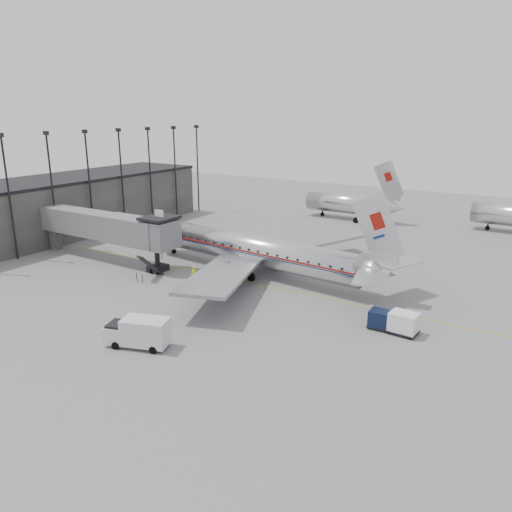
{
  "coord_description": "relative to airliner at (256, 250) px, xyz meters",
  "views": [
    {
      "loc": [
        29.25,
        -36.43,
        17.8
      ],
      "look_at": [
        2.74,
        5.62,
        3.2
      ],
      "focal_mm": 35.0,
      "sensor_mm": 36.0,
      "label": 1
    }
  ],
  "objects": [
    {
      "name": "ground",
      "position": [
        -0.68,
        -8.94,
        -2.7
      ],
      "size": [
        160.0,
        160.0,
        0.0
      ],
      "primitive_type": "plane",
      "color": "slate",
      "rests_on": "ground"
    },
    {
      "name": "terminal",
      "position": [
        -34.68,
        1.06,
        1.3
      ],
      "size": [
        12.0,
        46.0,
        8.0
      ],
      "primitive_type": "cube",
      "color": "#3B3936",
      "rests_on": "ground"
    },
    {
      "name": "apron_line",
      "position": [
        2.32,
        -2.94,
        -2.7
      ],
      "size": [
        60.0,
        0.15,
        0.01
      ],
      "primitive_type": "cube",
      "rotation": [
        0.0,
        0.0,
        1.57
      ],
      "color": "gold",
      "rests_on": "ground"
    },
    {
      "name": "jet_bridge",
      "position": [
        -17.34,
        -5.27,
        1.48
      ],
      "size": [
        21.0,
        6.2,
        7.1
      ],
      "color": "slate",
      "rests_on": "ground"
    },
    {
      "name": "floodlight_masts",
      "position": [
        -28.18,
        4.06,
        5.66
      ],
      "size": [
        0.9,
        42.25,
        15.25
      ],
      "color": "black",
      "rests_on": "ground"
    },
    {
      "name": "distant_aircraft_near",
      "position": [
        -2.47,
        33.06,
        0.03
      ],
      "size": [
        16.39,
        3.2,
        10.26
      ],
      "color": "silver",
      "rests_on": "ground"
    },
    {
      "name": "airliner",
      "position": [
        0.0,
        0.0,
        0.0
      ],
      "size": [
        33.98,
        31.38,
        10.75
      ],
      "rotation": [
        0.0,
        0.0,
        -0.09
      ],
      "color": "silver",
      "rests_on": "ground"
    },
    {
      "name": "service_van",
      "position": [
        1.89,
        -20.25,
        -1.47
      ],
      "size": [
        5.36,
        3.41,
        2.36
      ],
      "rotation": [
        0.0,
        0.0,
        0.32
      ],
      "color": "silver",
      "rests_on": "ground"
    },
    {
      "name": "baggage_cart_navy",
      "position": [
        16.81,
        -6.94,
        -1.86
      ],
      "size": [
        2.08,
        1.62,
        1.59
      ],
      "rotation": [
        0.0,
        0.0,
        0.04
      ],
      "color": "black",
      "rests_on": "ground"
    },
    {
      "name": "baggage_cart_white",
      "position": [
        18.72,
        -6.94,
        -1.73
      ],
      "size": [
        2.46,
        1.95,
        1.84
      ],
      "rotation": [
        0.0,
        0.0,
        -0.07
      ],
      "color": "white",
      "rests_on": "ground"
    },
    {
      "name": "ramp_worker",
      "position": [
        -4.13,
        -5.94,
        -1.87
      ],
      "size": [
        0.73,
        0.64,
        1.67
      ],
      "primitive_type": "imported",
      "rotation": [
        0.0,
        0.0,
        0.48
      ],
      "color": "yellow",
      "rests_on": "ground"
    }
  ]
}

